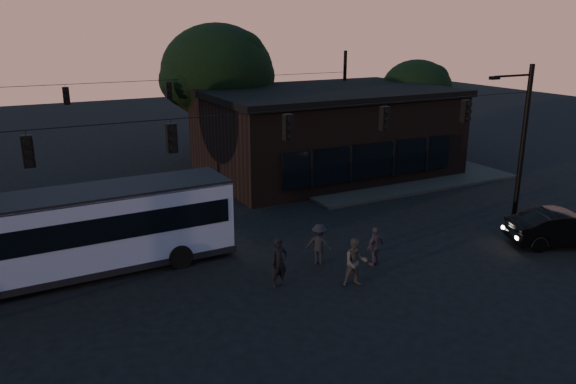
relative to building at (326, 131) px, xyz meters
name	(u,v)px	position (x,y,z in m)	size (l,w,h in m)	color
ground	(342,305)	(-9.00, -15.97, -2.71)	(120.00, 120.00, 0.00)	black
sidewalk_far_right	(380,172)	(3.00, -1.97, -2.63)	(14.00, 10.00, 0.15)	black
building	(326,131)	(0.00, 0.00, 0.00)	(15.40, 10.41, 5.40)	black
tree_behind	(217,72)	(-5.00, 6.03, 3.48)	(7.60, 7.60, 9.43)	black
tree_right	(416,90)	(9.00, 2.03, 1.93)	(5.20, 5.20, 6.86)	black
signal_rig_near	(288,156)	(-9.00, -11.97, 1.74)	(26.24, 0.30, 7.50)	black
signal_rig_far	(170,109)	(-9.00, 4.03, 1.50)	(26.24, 0.30, 7.50)	black
bus	(80,229)	(-16.48, -9.20, -0.87)	(11.71, 3.07, 3.28)	#858AA9
car	(564,228)	(2.53, -15.84, -1.92)	(1.66, 4.75, 1.57)	black
pedestrian_a	(279,262)	(-10.26, -13.67, -1.77)	(0.68, 0.45, 1.87)	black
pedestrian_b	(356,262)	(-7.75, -14.93, -1.79)	(0.89, 0.70, 1.84)	#2F2E2A
pedestrian_c	(375,246)	(-6.02, -13.77, -1.90)	(0.94, 0.39, 1.61)	#302A34
pedestrian_d	(319,244)	(-7.92, -12.60, -1.87)	(1.09, 0.62, 1.68)	black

